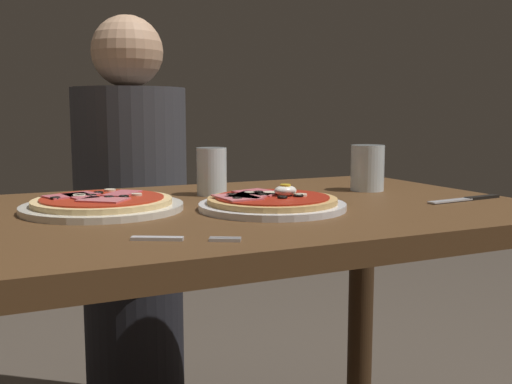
{
  "coord_description": "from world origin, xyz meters",
  "views": [
    {
      "loc": [
        -0.46,
        -1.07,
        0.92
      ],
      "look_at": [
        0.03,
        -0.03,
        0.76
      ],
      "focal_mm": 42.63,
      "sensor_mm": 36.0,
      "label": 1
    }
  ],
  "objects_px": {
    "dining_table": "(236,268)",
    "water_glass_near": "(212,175)",
    "pizza_across_left": "(102,204)",
    "knife": "(469,199)",
    "pizza_foreground": "(272,203)",
    "fork": "(177,239)",
    "diner_person": "(132,234)",
    "water_glass_far": "(367,171)"
  },
  "relations": [
    {
      "from": "pizza_across_left",
      "to": "knife",
      "type": "height_order",
      "value": "pizza_across_left"
    },
    {
      "from": "diner_person",
      "to": "water_glass_near",
      "type": "bearing_deg",
      "value": 97.61
    },
    {
      "from": "dining_table",
      "to": "fork",
      "type": "relative_size",
      "value": 7.93
    },
    {
      "from": "pizza_across_left",
      "to": "water_glass_far",
      "type": "xyz_separation_m",
      "value": [
        0.61,
        0.03,
        0.03
      ]
    },
    {
      "from": "pizza_foreground",
      "to": "water_glass_far",
      "type": "distance_m",
      "value": 0.36
    },
    {
      "from": "fork",
      "to": "diner_person",
      "type": "bearing_deg",
      "value": 80.5
    },
    {
      "from": "dining_table",
      "to": "fork",
      "type": "bearing_deg",
      "value": -128.35
    },
    {
      "from": "water_glass_near",
      "to": "knife",
      "type": "distance_m",
      "value": 0.55
    },
    {
      "from": "water_glass_far",
      "to": "fork",
      "type": "xyz_separation_m",
      "value": [
        -0.57,
        -0.34,
        -0.04
      ]
    },
    {
      "from": "pizza_foreground",
      "to": "pizza_across_left",
      "type": "relative_size",
      "value": 0.93
    },
    {
      "from": "dining_table",
      "to": "water_glass_near",
      "type": "bearing_deg",
      "value": 84.97
    },
    {
      "from": "water_glass_far",
      "to": "knife",
      "type": "distance_m",
      "value": 0.24
    },
    {
      "from": "pizza_across_left",
      "to": "knife",
      "type": "bearing_deg",
      "value": -14.82
    },
    {
      "from": "knife",
      "to": "water_glass_far",
      "type": "bearing_deg",
      "value": 114.94
    },
    {
      "from": "pizza_foreground",
      "to": "water_glass_near",
      "type": "bearing_deg",
      "value": 97.63
    },
    {
      "from": "pizza_across_left",
      "to": "fork",
      "type": "height_order",
      "value": "pizza_across_left"
    },
    {
      "from": "water_glass_far",
      "to": "knife",
      "type": "bearing_deg",
      "value": -65.06
    },
    {
      "from": "dining_table",
      "to": "diner_person",
      "type": "xyz_separation_m",
      "value": [
        -0.05,
        0.65,
        -0.05
      ]
    },
    {
      "from": "pizza_foreground",
      "to": "water_glass_near",
      "type": "height_order",
      "value": "water_glass_near"
    },
    {
      "from": "water_glass_near",
      "to": "water_glass_far",
      "type": "distance_m",
      "value": 0.36
    },
    {
      "from": "water_glass_far",
      "to": "diner_person",
      "type": "bearing_deg",
      "value": 126.62
    },
    {
      "from": "dining_table",
      "to": "pizza_across_left",
      "type": "height_order",
      "value": "pizza_across_left"
    },
    {
      "from": "pizza_across_left",
      "to": "knife",
      "type": "xyz_separation_m",
      "value": [
        0.71,
        -0.19,
        -0.01
      ]
    },
    {
      "from": "water_glass_far",
      "to": "knife",
      "type": "relative_size",
      "value": 0.54
    },
    {
      "from": "pizza_foreground",
      "to": "dining_table",
      "type": "bearing_deg",
      "value": 125.95
    },
    {
      "from": "pizza_across_left",
      "to": "pizza_foreground",
      "type": "bearing_deg",
      "value": -22.65
    },
    {
      "from": "dining_table",
      "to": "water_glass_near",
      "type": "xyz_separation_m",
      "value": [
        0.01,
        0.17,
        0.17
      ]
    },
    {
      "from": "dining_table",
      "to": "pizza_across_left",
      "type": "xyz_separation_m",
      "value": [
        -0.24,
        0.06,
        0.14
      ]
    },
    {
      "from": "water_glass_near",
      "to": "water_glass_far",
      "type": "relative_size",
      "value": 0.99
    },
    {
      "from": "dining_table",
      "to": "pizza_across_left",
      "type": "relative_size",
      "value": 3.88
    },
    {
      "from": "pizza_foreground",
      "to": "diner_person",
      "type": "xyz_separation_m",
      "value": [
        -0.1,
        0.71,
        -0.18
      ]
    },
    {
      "from": "pizza_across_left",
      "to": "diner_person",
      "type": "height_order",
      "value": "diner_person"
    },
    {
      "from": "water_glass_far",
      "to": "fork",
      "type": "height_order",
      "value": "water_glass_far"
    },
    {
      "from": "dining_table",
      "to": "fork",
      "type": "distance_m",
      "value": 0.35
    },
    {
      "from": "dining_table",
      "to": "pizza_foreground",
      "type": "bearing_deg",
      "value": -54.05
    },
    {
      "from": "fork",
      "to": "knife",
      "type": "distance_m",
      "value": 0.68
    },
    {
      "from": "fork",
      "to": "water_glass_far",
      "type": "bearing_deg",
      "value": 30.87
    },
    {
      "from": "dining_table",
      "to": "water_glass_near",
      "type": "relative_size",
      "value": 11.1
    },
    {
      "from": "pizza_foreground",
      "to": "fork",
      "type": "height_order",
      "value": "pizza_foreground"
    },
    {
      "from": "dining_table",
      "to": "knife",
      "type": "distance_m",
      "value": 0.5
    },
    {
      "from": "pizza_foreground",
      "to": "diner_person",
      "type": "bearing_deg",
      "value": 97.61
    },
    {
      "from": "water_glass_near",
      "to": "water_glass_far",
      "type": "height_order",
      "value": "water_glass_far"
    }
  ]
}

